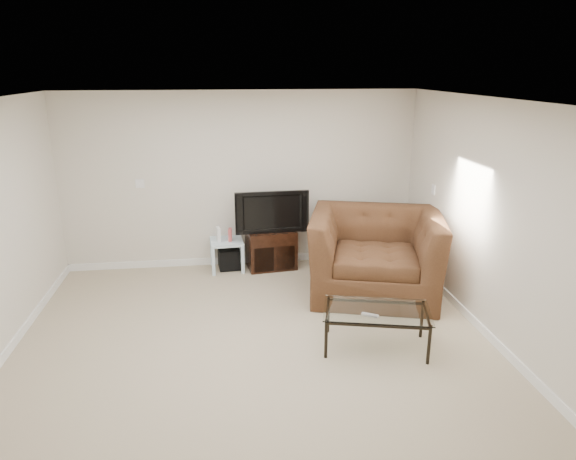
{
  "coord_description": "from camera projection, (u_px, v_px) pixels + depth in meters",
  "views": [
    {
      "loc": [
        -0.28,
        -4.69,
        2.78
      ],
      "look_at": [
        0.5,
        1.2,
        0.9
      ],
      "focal_mm": 32.0,
      "sensor_mm": 36.0,
      "label": 1
    }
  ],
  "objects": [
    {
      "name": "floor",
      "position": [
        255.0,
        349.0,
        5.3
      ],
      "size": [
        5.0,
        5.0,
        0.0
      ],
      "primitive_type": "plane",
      "color": "tan",
      "rests_on": "ground"
    },
    {
      "name": "ceiling",
      "position": [
        250.0,
        101.0,
        4.55
      ],
      "size": [
        5.0,
        5.0,
        0.0
      ],
      "primitive_type": "plane",
      "color": "white",
      "rests_on": "ground"
    },
    {
      "name": "wall_back",
      "position": [
        241.0,
        181.0,
        7.29
      ],
      "size": [
        5.0,
        0.02,
        2.5
      ],
      "primitive_type": "cube",
      "color": "silver",
      "rests_on": "ground"
    },
    {
      "name": "wall_right",
      "position": [
        497.0,
        225.0,
        5.24
      ],
      "size": [
        0.02,
        5.0,
        2.5
      ],
      "primitive_type": "cube",
      "color": "silver",
      "rests_on": "ground"
    },
    {
      "name": "plate_back",
      "position": [
        140.0,
        184.0,
        7.1
      ],
      "size": [
        0.12,
        0.02,
        0.12
      ],
      "primitive_type": "cube",
      "color": "white",
      "rests_on": "wall_back"
    },
    {
      "name": "plate_right_switch",
      "position": [
        433.0,
        190.0,
        6.75
      ],
      "size": [
        0.02,
        0.09,
        0.13
      ],
      "primitive_type": "cube",
      "color": "white",
      "rests_on": "wall_right"
    },
    {
      "name": "plate_right_outlet",
      "position": [
        436.0,
        265.0,
        6.76
      ],
      "size": [
        0.02,
        0.08,
        0.12
      ],
      "primitive_type": "cube",
      "color": "white",
      "rests_on": "wall_right"
    },
    {
      "name": "tv_stand",
      "position": [
        271.0,
        249.0,
        7.42
      ],
      "size": [
        0.73,
        0.55,
        0.57
      ],
      "primitive_type": null,
      "rotation": [
        0.0,
        0.0,
        0.12
      ],
      "color": "black",
      "rests_on": "floor"
    },
    {
      "name": "dvd_player",
      "position": [
        271.0,
        237.0,
        7.33
      ],
      "size": [
        0.39,
        0.3,
        0.05
      ],
      "primitive_type": "cube",
      "rotation": [
        0.0,
        0.0,
        0.12
      ],
      "color": "black",
      "rests_on": "tv_stand"
    },
    {
      "name": "television",
      "position": [
        271.0,
        210.0,
        7.22
      ],
      "size": [
        0.97,
        0.23,
        0.6
      ],
      "primitive_type": "imported",
      "rotation": [
        0.0,
        0.0,
        0.04
      ],
      "color": "black",
      "rests_on": "tv_stand"
    },
    {
      "name": "side_table",
      "position": [
        227.0,
        255.0,
        7.36
      ],
      "size": [
        0.48,
        0.48,
        0.44
      ],
      "primitive_type": null,
      "rotation": [
        0.0,
        0.0,
        0.06
      ],
      "color": "#ACCBD5",
      "rests_on": "floor"
    },
    {
      "name": "subwoofer",
      "position": [
        229.0,
        258.0,
        7.4
      ],
      "size": [
        0.32,
        0.32,
        0.29
      ],
      "primitive_type": "cube",
      "rotation": [
        0.0,
        0.0,
        0.1
      ],
      "color": "black",
      "rests_on": "floor"
    },
    {
      "name": "game_console",
      "position": [
        218.0,
        234.0,
        7.23
      ],
      "size": [
        0.07,
        0.15,
        0.2
      ],
      "primitive_type": "cube",
      "rotation": [
        0.0,
        0.0,
        0.16
      ],
      "color": "white",
      "rests_on": "side_table"
    },
    {
      "name": "game_case",
      "position": [
        230.0,
        235.0,
        7.26
      ],
      "size": [
        0.06,
        0.13,
        0.17
      ],
      "primitive_type": "cube",
      "rotation": [
        0.0,
        0.0,
        -0.1
      ],
      "color": "#CC4C4C",
      "rests_on": "side_table"
    },
    {
      "name": "recliner",
      "position": [
        376.0,
        241.0,
        6.45
      ],
      "size": [
        1.84,
        1.45,
        1.41
      ],
      "primitive_type": "imported",
      "rotation": [
        0.0,
        0.0,
        -0.28
      ],
      "color": "brown",
      "rests_on": "floor"
    },
    {
      "name": "coffee_table",
      "position": [
        376.0,
        329.0,
        5.29
      ],
      "size": [
        1.19,
        0.85,
        0.42
      ],
      "primitive_type": null,
      "rotation": [
        0.0,
        0.0,
        -0.25
      ],
      "color": "black",
      "rests_on": "floor"
    },
    {
      "name": "remote",
      "position": [
        370.0,
        315.0,
        5.1
      ],
      "size": [
        0.17,
        0.13,
        0.02
      ],
      "primitive_type": "cube",
      "rotation": [
        0.0,
        0.0,
        -0.54
      ],
      "color": "#B2B2B7",
      "rests_on": "coffee_table"
    }
  ]
}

